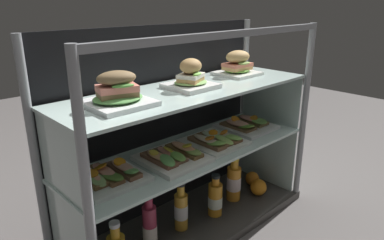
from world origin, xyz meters
name	(u,v)px	position (x,y,z in m)	size (l,w,h in m)	color
ground_plane	(192,230)	(0.00, 0.00, -0.01)	(6.00, 6.00, 0.02)	#595453
case_base_deck	(192,224)	(0.00, 0.00, 0.02)	(1.19, 0.41, 0.04)	#373532
case_frame	(173,122)	(0.00, 0.12, 0.49)	(1.19, 0.41, 0.90)	gray
riser_lower_tier	(192,187)	(0.00, 0.00, 0.21)	(1.13, 0.35, 0.34)	silver
shelf_lower_glass	(192,151)	(0.00, 0.00, 0.39)	(1.14, 0.36, 0.01)	silver
riser_upper_tier	(192,121)	(0.00, 0.00, 0.52)	(1.13, 0.35, 0.26)	silver
shelf_upper_glass	(192,90)	(0.00, 0.00, 0.66)	(1.14, 0.36, 0.01)	silver
plated_roll_sandwich_mid_left	(118,93)	(-0.35, -0.01, 0.70)	(0.21, 0.21, 0.12)	white
plated_roll_sandwich_near_right_corner	(190,77)	(0.00, 0.01, 0.71)	(0.18, 0.18, 0.12)	white
plated_roll_sandwich_left_of_center	(238,65)	(0.34, 0.05, 0.71)	(0.18, 0.18, 0.12)	white
open_sandwich_tray_far_right	(107,175)	(-0.40, 0.01, 0.41)	(0.23, 0.25, 0.06)	white
open_sandwich_tray_mid_right	(173,156)	(-0.13, -0.03, 0.41)	(0.23, 0.25, 0.06)	white
open_sandwich_tray_left_of_center	(215,140)	(0.12, -0.02, 0.41)	(0.23, 0.25, 0.06)	white
open_sandwich_tray_near_right_corner	(246,125)	(0.38, 0.01, 0.41)	(0.23, 0.25, 0.06)	white
juice_bottle_tucked_behind	(150,227)	(-0.25, -0.02, 0.14)	(0.06, 0.06, 0.24)	#952C43
juice_bottle_front_right_end	(181,210)	(-0.07, -0.01, 0.13)	(0.06, 0.06, 0.22)	gold
juice_bottle_front_left_end	(215,199)	(0.11, -0.04, 0.12)	(0.07, 0.07, 0.21)	orange
juice_bottle_back_left	(234,182)	(0.28, -0.01, 0.14)	(0.07, 0.07, 0.23)	orange
orange_fruit_beside_bottles	(252,178)	(0.47, 0.01, 0.08)	(0.07, 0.07, 0.07)	orange
orange_fruit_near_left_post	(258,187)	(0.41, -0.07, 0.08)	(0.08, 0.08, 0.08)	orange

